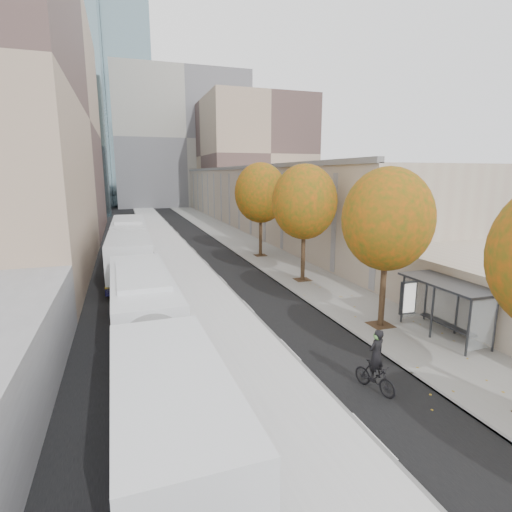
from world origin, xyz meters
name	(u,v)px	position (x,y,z in m)	size (l,w,h in m)	color
bus_platform	(172,252)	(-3.88, 35.00, 0.07)	(4.25, 150.00, 0.15)	silver
sidewalk	(252,248)	(4.12, 35.00, 0.04)	(4.75, 150.00, 0.08)	gray
building_tan	(263,193)	(15.50, 64.00, 4.00)	(18.00, 92.00, 8.00)	tan
glass_tower_near	(38,24)	(-20.00, 82.00, 33.00)	(20.00, 20.00, 66.00)	slate
glass_tower_far	(110,18)	(-8.00, 102.00, 42.00)	(16.00, 16.00, 84.00)	slate
building_far_block	(181,141)	(6.00, 96.00, 15.00)	(30.00, 18.00, 30.00)	gray
bus_shelter	(451,291)	(5.69, 10.96, 2.19)	(1.90, 4.40, 2.53)	#383A3F
tree_c	(387,219)	(3.60, 13.00, 5.25)	(4.20, 4.20, 7.28)	#311A16
tree_d	(304,202)	(3.60, 22.00, 5.47)	(4.40, 4.40, 7.60)	#311A16
tree_e	(261,193)	(3.60, 31.00, 5.69)	(4.60, 4.60, 7.92)	#311A16
bus_near	(150,337)	(-7.35, 11.32, 1.60)	(2.99, 17.65, 2.93)	silver
bus_far	(129,244)	(-7.69, 30.80, 1.76)	(3.18, 19.41, 3.23)	silver
cyclist	(375,369)	(-0.20, 8.02, 0.83)	(0.92, 1.81, 2.23)	black
distant_car	(133,234)	(-7.12, 44.61, 0.59)	(1.39, 3.45, 1.18)	white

